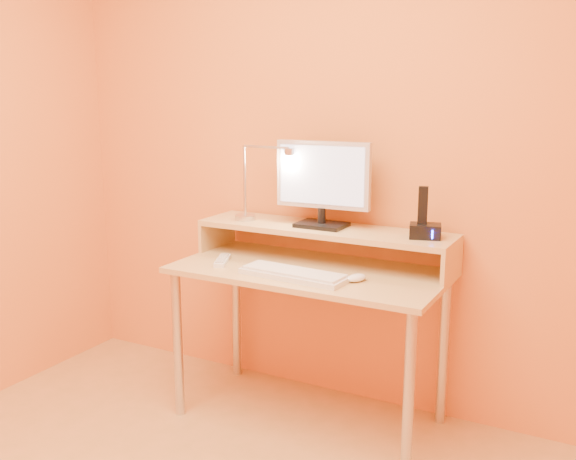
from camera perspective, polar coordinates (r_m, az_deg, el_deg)
The scene contains 25 objects.
wall_back at distance 3.09m, azimuth 4.60°, elevation 7.56°, with size 3.00×0.04×2.50m, color orange.
desk_leg_fl at distance 3.10m, azimuth -9.57°, elevation -9.78°, with size 0.04×0.04×0.69m, color #BBBBC0.
desk_leg_fr at distance 2.63m, azimuth 10.46°, elevation -14.04°, with size 0.04×0.04×0.69m, color #BBBBC0.
desk_leg_bl at distance 3.48m, azimuth -4.52°, elevation -7.14°, with size 0.04×0.04×0.69m, color #BBBBC0.
desk_leg_br at distance 3.07m, azimuth 13.37°, elevation -10.20°, with size 0.04×0.04×0.69m, color #BBBBC0.
desk_lower at distance 2.91m, azimuth 1.88°, elevation -3.62°, with size 1.20×0.60×0.03m, color tan.
shelf_riser_left at distance 3.30m, azimuth -6.18°, elevation -0.30°, with size 0.02×0.30×0.14m, color tan.
shelf_riser_right at distance 2.83m, azimuth 14.09°, elevation -2.76°, with size 0.02×0.30×0.14m, color tan.
desk_shelf at distance 3.00m, azimuth 3.17°, elevation 0.03°, with size 1.20×0.30×0.03m, color tan.
monitor_foot at distance 3.00m, azimuth 2.94°, elevation 0.45°, with size 0.22×0.16×0.02m, color black.
monitor_neck at distance 2.99m, azimuth 2.95°, elevation 1.28°, with size 0.04×0.04×0.07m, color black.
monitor_panel at distance 2.97m, azimuth 3.07°, elevation 4.82°, with size 0.44×0.04×0.30m, color silver.
monitor_back at distance 2.99m, azimuth 3.26°, elevation 4.87°, with size 0.40×0.01×0.26m, color black.
monitor_screen at distance 2.95m, azimuth 2.92°, elevation 4.78°, with size 0.40×0.00×0.26m, color #C2D2FE.
lamp_base at distance 3.16m, azimuth -3.75°, elevation 1.11°, with size 0.10×0.10×0.03m, color #BBBBC0.
lamp_post at distance 3.13m, azimuth -3.79°, elevation 4.30°, with size 0.01×0.01×0.33m, color #BBBBC0.
lamp_arm at distance 3.05m, azimuth -1.91°, elevation 7.23°, with size 0.01×0.01×0.24m, color #BBBBC0.
lamp_head at distance 2.99m, azimuth 0.10°, elevation 6.85°, with size 0.04×0.04×0.03m, color #BBBBC0.
lamp_bulb at distance 2.99m, azimuth 0.10°, elevation 6.55°, with size 0.03×0.03×0.00m, color #FFEAC6.
phone_dock at distance 2.83m, azimuth 11.85°, elevation -0.09°, with size 0.13×0.10×0.06m, color black.
phone_handset at distance 2.81m, azimuth 11.66°, elevation 2.13°, with size 0.04×0.03×0.16m, color black.
phone_led at distance 2.77m, azimuth 12.45°, elevation -0.38°, with size 0.01×0.00×0.04m, color #3654FF.
keyboard at distance 2.76m, azimuth 0.49°, elevation -3.94°, with size 0.47×0.15×0.02m, color silver.
mouse at distance 2.72m, azimuth 5.98°, elevation -4.16°, with size 0.05×0.09×0.03m, color white.
remote_control at distance 3.01m, azimuth -5.74°, elevation -2.67°, with size 0.05×0.18×0.02m, color silver.
Camera 1 is at (1.23, -1.33, 1.50)m, focal length 40.85 mm.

